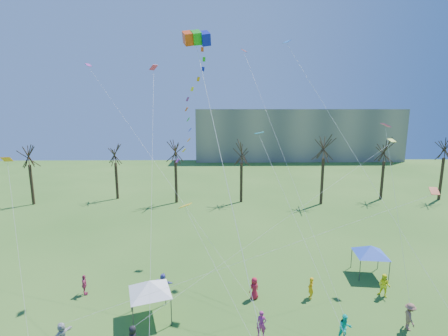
{
  "coord_description": "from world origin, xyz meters",
  "views": [
    {
      "loc": [
        -1.69,
        -12.59,
        14.16
      ],
      "look_at": [
        -1.36,
        5.0,
        11.0
      ],
      "focal_mm": 25.0,
      "sensor_mm": 36.0,
      "label": 1
    }
  ],
  "objects_px": {
    "distant_building": "(296,134)",
    "canopy_tent_blue": "(371,250)",
    "big_box_kite": "(196,107)",
    "canopy_tent_white": "(150,286)"
  },
  "relations": [
    {
      "from": "distant_building",
      "to": "canopy_tent_blue",
      "type": "xyz_separation_m",
      "value": [
        -10.42,
        -69.38,
        -5.18
      ]
    },
    {
      "from": "distant_building",
      "to": "canopy_tent_blue",
      "type": "height_order",
      "value": "distant_building"
    },
    {
      "from": "big_box_kite",
      "to": "canopy_tent_white",
      "type": "height_order",
      "value": "big_box_kite"
    },
    {
      "from": "big_box_kite",
      "to": "canopy_tent_white",
      "type": "xyz_separation_m",
      "value": [
        -3.48,
        1.69,
        -12.03
      ]
    },
    {
      "from": "canopy_tent_white",
      "to": "canopy_tent_blue",
      "type": "relative_size",
      "value": 0.99
    },
    {
      "from": "canopy_tent_white",
      "to": "canopy_tent_blue",
      "type": "xyz_separation_m",
      "value": [
        18.0,
        5.57,
        -0.08
      ]
    },
    {
      "from": "big_box_kite",
      "to": "canopy_tent_blue",
      "type": "bearing_deg",
      "value": 26.56
    },
    {
      "from": "canopy_tent_white",
      "to": "canopy_tent_blue",
      "type": "bearing_deg",
      "value": 17.18
    },
    {
      "from": "distant_building",
      "to": "big_box_kite",
      "type": "relative_size",
      "value": 3.29
    },
    {
      "from": "distant_building",
      "to": "canopy_tent_blue",
      "type": "relative_size",
      "value": 16.56
    }
  ]
}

